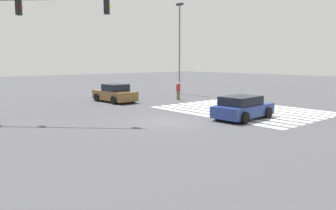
# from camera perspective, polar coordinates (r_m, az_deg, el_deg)

# --- Properties ---
(ground_plane) EXTENTS (129.55, 129.55, 0.00)m
(ground_plane) POSITION_cam_1_polar(r_m,az_deg,el_deg) (19.12, -0.00, -2.97)
(ground_plane) COLOR #47474C
(crosswalk_markings) EXTENTS (11.23, 8.20, 0.01)m
(crosswalk_markings) POSITION_cam_1_polar(r_m,az_deg,el_deg) (24.28, 12.81, -0.86)
(crosswalk_markings) COLOR silver
(crosswalk_markings) RESTS_ON ground_plane
(traffic_signal_mast) EXTENTS (5.76, 5.76, 7.30)m
(traffic_signal_mast) POSITION_cam_1_polar(r_m,az_deg,el_deg) (21.36, -24.47, 11.69)
(traffic_signal_mast) COLOR #47474C
(traffic_signal_mast) RESTS_ON ground_plane
(car_1) EXTENTS (2.34, 4.31, 1.42)m
(car_1) POSITION_cam_1_polar(r_m,az_deg,el_deg) (20.50, 12.86, -0.47)
(car_1) COLOR navy
(car_1) RESTS_ON ground_plane
(car_2) EXTENTS (4.41, 2.26, 1.56)m
(car_2) POSITION_cam_1_polar(r_m,az_deg,el_deg) (28.62, -9.25, 1.95)
(car_2) COLOR brown
(car_2) RESTS_ON ground_plane
(pedestrian) EXTENTS (0.41, 0.41, 1.64)m
(pedestrian) POSITION_cam_1_polar(r_m,az_deg,el_deg) (29.82, 1.81, 2.66)
(pedestrian) COLOR brown
(pedestrian) RESTS_ON ground_plane
(street_light_pole_b) EXTENTS (0.80, 0.36, 9.46)m
(street_light_pole_b) POSITION_cam_1_polar(r_m,az_deg,el_deg) (35.19, 2.01, 10.99)
(street_light_pole_b) COLOR slate
(street_light_pole_b) RESTS_ON ground_plane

